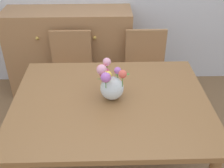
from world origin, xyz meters
The scene contains 5 objects.
dining_table centered at (0.00, 0.00, 0.68)m, with size 1.41×1.12×0.78m.
chair_left centered at (-0.39, 0.90, 0.52)m, with size 0.42×0.42×0.90m.
chair_right centered at (0.39, 0.90, 0.52)m, with size 0.42×0.42×0.90m.
dresser centered at (-0.44, 1.33, 0.50)m, with size 1.40×0.47×1.00m.
flower_vase centered at (0.00, 0.03, 0.90)m, with size 0.23×0.23×0.28m.
Camera 1 is at (-0.04, -1.60, 1.96)m, focal length 44.32 mm.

